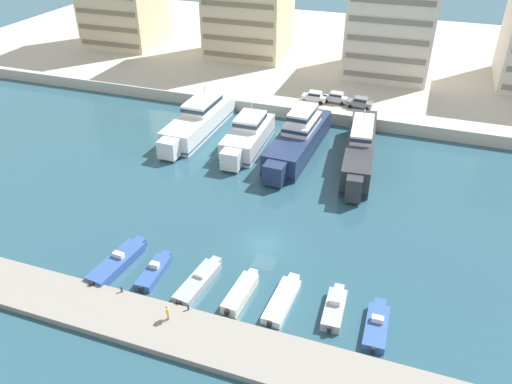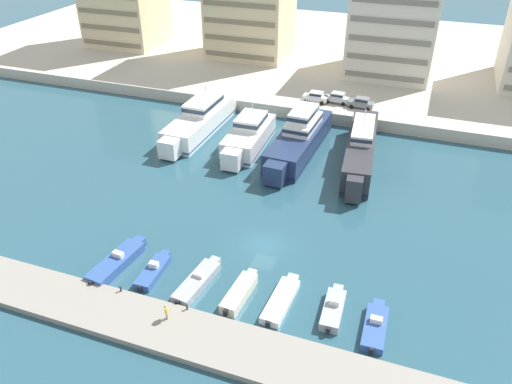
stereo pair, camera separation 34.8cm
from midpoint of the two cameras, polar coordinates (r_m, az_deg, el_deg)
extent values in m
plane|color=#285160|center=(54.99, 0.75, -6.05)|extent=(400.00, 400.00, 0.00)
cube|color=beige|center=(114.99, 12.15, 14.88)|extent=(180.00, 70.00, 1.97)
cube|color=gray|center=(45.00, -5.46, -16.60)|extent=(120.00, 5.40, 0.63)
cube|color=white|center=(79.75, -6.59, 7.99)|extent=(5.10, 17.70, 3.08)
cube|color=white|center=(71.94, -10.05, 4.93)|extent=(2.68, 2.45, 2.62)
cube|color=#334C7F|center=(80.17, -6.55, 7.33)|extent=(5.15, 17.88, 0.24)
cube|color=white|center=(79.89, -6.28, 9.93)|extent=(3.87, 7.46, 1.73)
cube|color=#233342|center=(79.82, -6.29, 10.05)|extent=(3.92, 7.54, 0.62)
cylinder|color=silver|center=(80.16, -6.01, 11.39)|extent=(0.16, 0.16, 1.80)
cube|color=white|center=(87.68, -3.89, 9.94)|extent=(4.10, 0.97, 0.20)
cube|color=white|center=(74.24, -1.03, 6.24)|extent=(4.99, 12.49, 2.99)
cube|color=white|center=(68.17, -2.99, 3.75)|extent=(2.62, 2.40, 2.54)
cube|color=#334C7F|center=(74.67, -1.02, 5.57)|extent=(5.04, 12.61, 0.24)
cube|color=white|center=(74.05, -0.82, 8.14)|extent=(3.77, 5.29, 1.62)
cube|color=#233342|center=(73.99, -0.82, 8.26)|extent=(3.82, 5.34, 0.58)
cylinder|color=silver|center=(74.05, -0.63, 9.59)|extent=(0.16, 0.16, 1.80)
cube|color=white|center=(80.23, 0.51, 7.79)|extent=(3.98, 1.00, 0.20)
cube|color=navy|center=(73.13, 4.75, 5.79)|extent=(5.68, 18.14, 3.20)
cube|color=navy|center=(64.66, 2.00, 2.18)|extent=(2.78, 2.55, 2.72)
cube|color=#192347|center=(73.60, 4.71, 5.07)|extent=(5.73, 18.33, 0.24)
cube|color=white|center=(73.31, 5.16, 7.84)|extent=(4.13, 7.70, 1.40)
cube|color=#233342|center=(73.25, 5.16, 7.93)|extent=(4.19, 7.78, 0.50)
cube|color=white|center=(72.72, 5.21, 8.88)|extent=(3.22, 6.01, 1.51)
cube|color=#233342|center=(72.66, 5.22, 8.98)|extent=(3.26, 6.07, 0.54)
cylinder|color=silver|center=(73.09, 5.55, 10.39)|extent=(0.16, 0.16, 1.80)
cube|color=navy|center=(81.65, 6.78, 8.06)|extent=(4.17, 1.09, 0.20)
cube|color=#333338|center=(71.49, 11.64, 4.76)|extent=(5.54, 20.22, 3.67)
cube|color=#333338|center=(62.01, 10.96, 0.37)|extent=(2.17, 2.01, 3.12)
cube|color=#192347|center=(72.04, 11.54, 3.92)|extent=(5.60, 20.42, 0.24)
cube|color=white|center=(71.76, 11.94, 7.07)|extent=(3.63, 8.62, 1.34)
cube|color=#233342|center=(71.70, 11.95, 7.16)|extent=(3.68, 8.70, 0.48)
cylinder|color=silver|center=(72.27, 12.14, 8.60)|extent=(0.16, 0.16, 1.80)
cube|color=#333338|center=(81.27, 12.09, 7.53)|extent=(3.17, 1.19, 0.20)
cube|color=#33569E|center=(53.79, -15.86, -7.87)|extent=(2.91, 7.21, 1.00)
cube|color=#33569E|center=(56.02, -13.32, -5.60)|extent=(1.28, 1.09, 0.85)
cube|color=silver|center=(53.62, -15.62, -6.94)|extent=(1.24, 0.73, 0.50)
cube|color=#283847|center=(53.73, -15.44, -6.71)|extent=(1.07, 0.20, 0.30)
cube|color=black|center=(51.79, -18.47, -10.02)|extent=(0.39, 0.32, 0.60)
cube|color=#33569E|center=(52.03, -11.83, -8.98)|extent=(1.89, 5.08, 0.75)
cube|color=#33569E|center=(53.90, -10.45, -7.11)|extent=(0.96, 0.80, 0.64)
cube|color=silver|center=(51.85, -11.72, -8.19)|extent=(0.95, 0.64, 0.54)
cube|color=#283847|center=(51.98, -11.59, -7.93)|extent=(0.85, 0.11, 0.33)
cube|color=black|center=(50.24, -13.27, -10.75)|extent=(0.37, 0.29, 0.60)
cube|color=#9EA3A8|center=(50.13, -6.90, -10.24)|extent=(2.59, 6.47, 0.84)
cube|color=#9EA3A8|center=(52.32, -4.84, -7.93)|extent=(1.11, 0.95, 0.71)
cube|color=silver|center=(50.01, -6.66, -9.40)|extent=(1.08, 0.72, 0.36)
cube|color=#283847|center=(50.15, -6.49, -9.17)|extent=(0.93, 0.19, 0.22)
cube|color=black|center=(48.09, -9.07, -12.46)|extent=(0.39, 0.32, 0.60)
cube|color=beige|center=(48.49, -2.04, -11.55)|extent=(1.99, 5.39, 1.09)
cube|color=beige|center=(50.45, -0.58, -9.42)|extent=(0.93, 0.78, 0.92)
cube|color=black|center=(46.61, -3.58, -13.61)|extent=(0.38, 0.31, 0.60)
cube|color=white|center=(48.05, 2.73, -12.37)|extent=(2.21, 6.15, 0.74)
cube|color=white|center=(50.40, 4.10, -9.85)|extent=(1.07, 0.90, 0.63)
cube|color=black|center=(45.84, 1.29, -14.85)|extent=(0.38, 0.30, 0.60)
cube|color=#9EA3A8|center=(47.64, 8.71, -13.16)|extent=(1.97, 5.01, 0.89)
cube|color=#9EA3A8|center=(49.67, 9.25, -10.92)|extent=(1.00, 0.83, 0.75)
cube|color=silver|center=(47.40, 8.86, -12.24)|extent=(0.99, 0.64, 0.55)
cube|color=#283847|center=(47.55, 8.92, -11.94)|extent=(0.88, 0.12, 0.33)
cube|color=black|center=(45.71, 8.16, -15.32)|extent=(0.37, 0.30, 0.60)
cube|color=#33569E|center=(46.97, 13.36, -14.81)|extent=(2.07, 5.28, 0.73)
cube|color=#33569E|center=(49.10, 13.77, -12.32)|extent=(1.09, 0.90, 0.62)
cube|color=silver|center=(46.80, 13.52, -13.95)|extent=(1.08, 0.63, 0.51)
cube|color=#283847|center=(46.94, 13.57, -13.65)|extent=(0.97, 0.10, 0.30)
cube|color=black|center=(44.96, 12.97, -17.21)|extent=(0.37, 0.29, 0.60)
cube|color=white|center=(85.94, 6.54, 10.65)|extent=(4.14, 1.79, 0.80)
cube|color=white|center=(85.64, 6.67, 11.10)|extent=(2.13, 1.60, 0.68)
cube|color=#1E2833|center=(85.64, 6.67, 11.10)|extent=(2.09, 1.62, 0.37)
cylinder|color=black|center=(85.63, 5.49, 10.34)|extent=(0.64, 0.23, 0.64)
cylinder|color=black|center=(87.16, 5.80, 10.73)|extent=(0.64, 0.23, 0.64)
cylinder|color=black|center=(85.03, 7.26, 10.07)|extent=(0.64, 0.23, 0.64)
cylinder|color=black|center=(86.57, 7.55, 10.46)|extent=(0.64, 0.23, 0.64)
cube|color=#B7BCC1|center=(86.12, 8.95, 10.51)|extent=(4.22, 2.03, 0.80)
cube|color=#B7BCC1|center=(85.82, 9.09, 10.96)|extent=(2.22, 1.72, 0.68)
cube|color=#1E2833|center=(85.82, 9.09, 10.96)|extent=(2.18, 1.74, 0.37)
cylinder|color=black|center=(85.83, 7.89, 10.24)|extent=(0.66, 0.27, 0.64)
cylinder|color=black|center=(87.35, 8.23, 10.61)|extent=(0.66, 0.27, 0.64)
cylinder|color=black|center=(85.20, 9.65, 9.91)|extent=(0.66, 0.27, 0.64)
cylinder|color=black|center=(86.73, 9.96, 10.29)|extent=(0.66, 0.27, 0.64)
cube|color=slate|center=(84.74, 11.65, 9.87)|extent=(4.23, 2.03, 0.80)
cube|color=slate|center=(84.44, 11.81, 10.32)|extent=(2.22, 1.73, 0.68)
cube|color=#1E2833|center=(84.44, 11.81, 10.32)|extent=(2.18, 1.74, 0.37)
cylinder|color=black|center=(84.38, 10.58, 9.60)|extent=(0.66, 0.27, 0.64)
cylinder|color=black|center=(85.92, 10.88, 9.99)|extent=(0.66, 0.27, 0.64)
cylinder|color=black|center=(83.87, 12.38, 9.25)|extent=(0.66, 0.27, 0.64)
cylinder|color=black|center=(85.42, 12.65, 9.64)|extent=(0.66, 0.27, 0.64)
cube|color=#7E7359|center=(116.64, -16.44, 15.90)|extent=(14.22, 0.24, 0.90)
cube|color=#7E7359|center=(115.82, -16.69, 17.46)|extent=(14.22, 0.24, 0.90)
cube|color=#7E7359|center=(115.09, -16.96, 19.03)|extent=(14.22, 0.24, 0.90)
cube|color=#7E7359|center=(104.25, -2.21, 15.28)|extent=(14.78, 0.24, 0.90)
cube|color=#7E7359|center=(103.33, -2.25, 17.02)|extent=(14.78, 0.24, 0.90)
cube|color=#7E7359|center=(102.52, -2.29, 18.79)|extent=(14.78, 0.24, 0.90)
cube|color=#7E7359|center=(101.80, -2.33, 20.58)|extent=(14.78, 0.24, 0.90)
cube|color=silver|center=(100.84, 15.21, 17.46)|extent=(15.33, 15.12, 16.20)
cube|color=gray|center=(95.32, 14.13, 12.68)|extent=(14.11, 0.24, 0.90)
cube|color=gray|center=(94.33, 14.39, 14.53)|extent=(14.11, 0.24, 0.90)
cube|color=gray|center=(93.45, 14.67, 16.41)|extent=(14.11, 0.24, 0.90)
cube|color=gray|center=(92.67, 14.95, 18.33)|extent=(14.11, 0.24, 0.90)
cube|color=gray|center=(91.99, 15.25, 20.27)|extent=(14.11, 0.24, 0.90)
cylinder|color=#7A6B56|center=(46.43, -10.24, -13.82)|extent=(0.13, 0.13, 0.81)
cylinder|color=#7A6B56|center=(46.55, -10.23, -13.68)|extent=(0.13, 0.13, 0.81)
cube|color=yellow|center=(45.98, -10.32, -13.13)|extent=(0.39, 0.50, 0.62)
cylinder|color=yellow|center=(45.83, -10.33, -13.42)|extent=(0.10, 0.10, 0.62)
cylinder|color=yellow|center=(46.21, -10.30, -12.93)|extent=(0.10, 0.10, 0.62)
sphere|color=tan|center=(45.69, -10.37, -12.76)|extent=(0.22, 0.22, 0.22)
cylinder|color=#2D2D33|center=(50.10, -15.30, -10.74)|extent=(0.18, 0.18, 0.45)
sphere|color=#2D2D33|center=(49.91, -15.35, -10.50)|extent=(0.20, 0.20, 0.20)
cylinder|color=#2D2D33|center=(47.15, -7.95, -12.97)|extent=(0.18, 0.18, 0.45)
sphere|color=#2D2D33|center=(46.95, -7.98, -12.73)|extent=(0.20, 0.20, 0.20)
camera|label=1|loc=(0.17, -90.17, -0.11)|focal=35.00mm
camera|label=2|loc=(0.17, 89.83, 0.11)|focal=35.00mm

